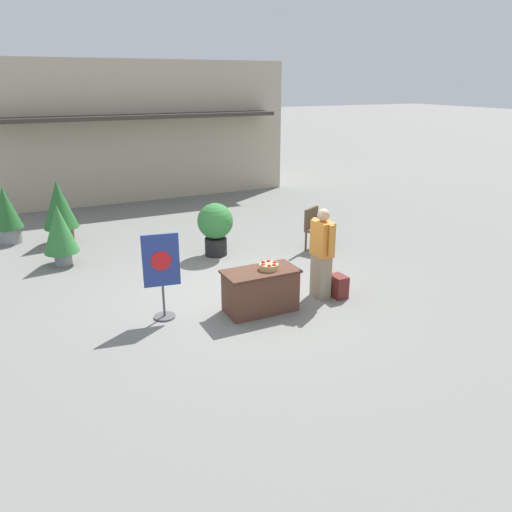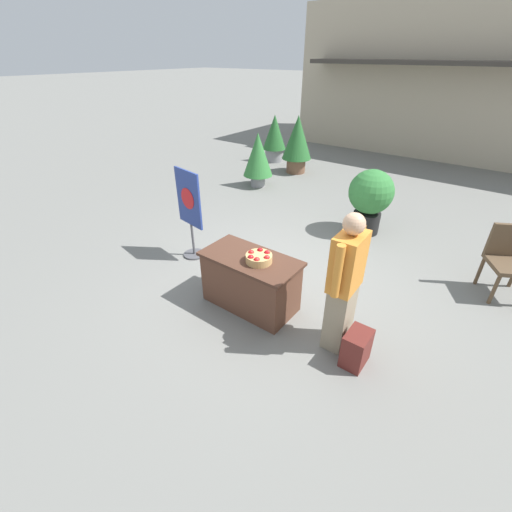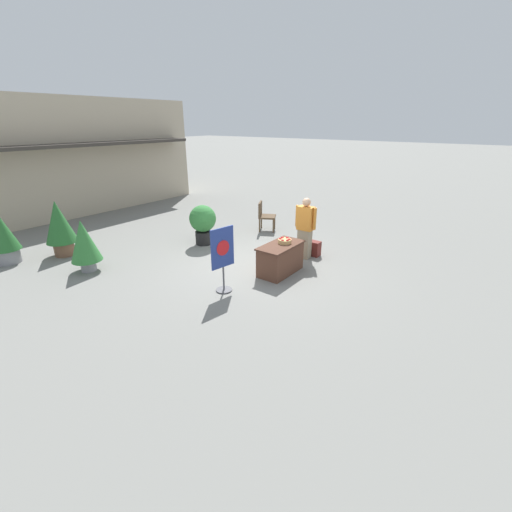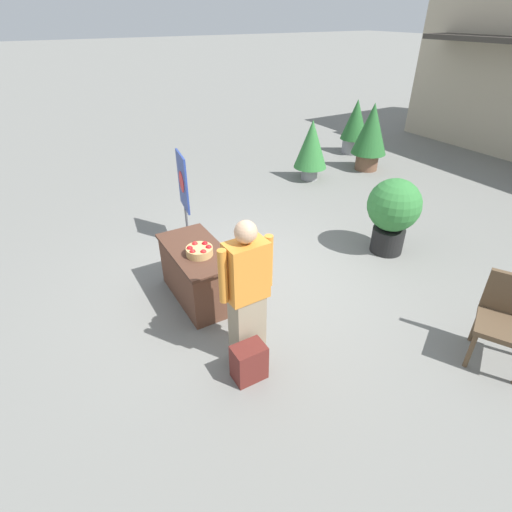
{
  "view_description": "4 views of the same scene",
  "coord_description": "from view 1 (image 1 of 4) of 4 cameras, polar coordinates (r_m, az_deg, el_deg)",
  "views": [
    {
      "loc": [
        -3.46,
        -7.83,
        3.79
      ],
      "look_at": [
        -0.05,
        -0.86,
        1.05
      ],
      "focal_mm": 35.0,
      "sensor_mm": 36.0,
      "label": 1
    },
    {
      "loc": [
        2.36,
        -3.7,
        2.98
      ],
      "look_at": [
        -0.09,
        -0.46,
        0.55
      ],
      "focal_mm": 24.0,
      "sensor_mm": 36.0,
      "label": 2
    },
    {
      "loc": [
        -6.55,
        -5.01,
        3.56
      ],
      "look_at": [
        -0.44,
        -0.42,
        0.52
      ],
      "focal_mm": 24.0,
      "sensor_mm": 36.0,
      "label": 3
    },
    {
      "loc": [
        4.19,
        -2.32,
        3.32
      ],
      "look_at": [
        0.4,
        -0.1,
        0.6
      ],
      "focal_mm": 28.0,
      "sensor_mm": 36.0,
      "label": 4
    }
  ],
  "objects": [
    {
      "name": "potted_plant_near_left",
      "position": [
        11.28,
        -4.67,
        3.54
      ],
      "size": [
        0.81,
        0.81,
        1.21
      ],
      "color": "black",
      "rests_on": "ground_plane"
    },
    {
      "name": "person_visitor",
      "position": [
        9.04,
        7.53,
        0.32
      ],
      "size": [
        0.27,
        0.61,
        1.67
      ],
      "rotation": [
        0.0,
        0.0,
        -3.12
      ],
      "color": "gray",
      "rests_on": "ground_plane"
    },
    {
      "name": "poster_board",
      "position": [
        8.32,
        -10.72,
        -1.88
      ],
      "size": [
        0.6,
        0.36,
        1.47
      ],
      "rotation": [
        0.0,
        0.0,
        -1.73
      ],
      "color": "#4C4C51",
      "rests_on": "ground_plane"
    },
    {
      "name": "apple_basket",
      "position": [
        8.48,
        1.47,
        -1.15
      ],
      "size": [
        0.33,
        0.33,
        0.13
      ],
      "color": "tan",
      "rests_on": "display_table"
    },
    {
      "name": "patio_chair",
      "position": [
        11.75,
        6.91,
        3.39
      ],
      "size": [
        0.75,
        0.75,
        0.99
      ],
      "rotation": [
        0.0,
        0.0,
        5.21
      ],
      "color": "brown",
      "rests_on": "ground_plane"
    },
    {
      "name": "potted_plant_far_left",
      "position": [
        12.95,
        -21.56,
        5.09
      ],
      "size": [
        0.82,
        0.82,
        1.55
      ],
      "color": "brown",
      "rests_on": "ground_plane"
    },
    {
      "name": "backpack",
      "position": [
        9.31,
        9.4,
        -3.43
      ],
      "size": [
        0.24,
        0.34,
        0.42
      ],
      "color": "maroon",
      "rests_on": "ground_plane"
    },
    {
      "name": "display_table",
      "position": [
        8.59,
        0.52,
        -3.95
      ],
      "size": [
        1.28,
        0.66,
        0.75
      ],
      "color": "brown",
      "rests_on": "ground_plane"
    },
    {
      "name": "storefront_building",
      "position": [
        18.87,
        -14.59,
        14.06
      ],
      "size": [
        10.11,
        5.31,
        4.41
      ],
      "color": "#B7A88E",
      "rests_on": "ground_plane"
    },
    {
      "name": "potted_plant_near_right",
      "position": [
        11.42,
        -21.54,
        2.72
      ],
      "size": [
        0.74,
        0.74,
        1.33
      ],
      "color": "gray",
      "rests_on": "ground_plane"
    },
    {
      "name": "potted_plant_far_right",
      "position": [
        13.54,
        -26.68,
        4.41
      ],
      "size": [
        0.71,
        0.71,
        1.39
      ],
      "color": "gray",
      "rests_on": "ground_plane"
    },
    {
      "name": "ground_plane",
      "position": [
        9.37,
        -2.05,
        -4.42
      ],
      "size": [
        120.0,
        120.0,
        0.0
      ],
      "primitive_type": "plane",
      "color": "slate"
    }
  ]
}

